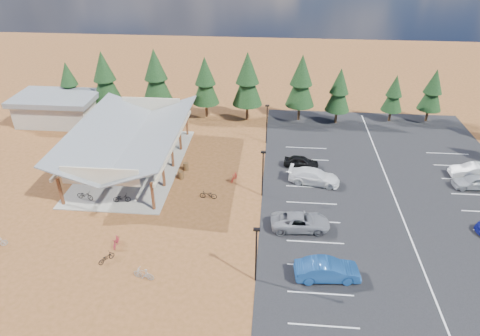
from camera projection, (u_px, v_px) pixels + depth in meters
ground at (211, 204)px, 42.64m from camera, size 140.00×140.00×0.00m
asphalt_lot at (394, 196)px, 43.81m from camera, size 27.00×44.00×0.04m
concrete_pad at (134, 165)px, 49.40m from camera, size 10.60×18.60×0.10m
bike_pavilion at (130, 135)px, 47.49m from camera, size 11.65×19.40×4.97m
outbuilding at (57, 108)px, 58.93m from camera, size 11.00×7.00×3.90m
lamp_post_0 at (256, 251)px, 32.16m from camera, size 0.50×0.25×5.14m
lamp_post_1 at (263, 171)px, 42.48m from camera, size 0.50×0.25×5.14m
lamp_post_2 at (267, 121)px, 52.81m from camera, size 0.50×0.25×5.14m
trash_bin_0 at (181, 175)px, 46.62m from camera, size 0.60×0.60×0.90m
trash_bin_1 at (186, 167)px, 48.22m from camera, size 0.60×0.60×0.90m
pine_0 at (69, 82)px, 60.62m from camera, size 3.22×3.22×7.49m
pine_1 at (104, 77)px, 59.22m from camera, size 3.99×3.99×9.30m
pine_2 at (156, 76)px, 59.07m from camera, size 4.14×4.14×9.64m
pine_3 at (205, 81)px, 58.90m from camera, size 3.73×3.73×8.69m
pine_4 at (247, 79)px, 57.74m from camera, size 4.13×4.13×9.62m
pine_5 at (301, 81)px, 57.71m from camera, size 3.99×3.99×9.30m
pine_6 at (339, 90)px, 57.32m from camera, size 3.34×3.34×7.78m
pine_7 at (394, 93)px, 58.20m from camera, size 2.85×2.85×6.65m
pine_8 at (433, 90)px, 57.83m from camera, size 3.22×3.22×7.50m
bike_0 at (85, 195)px, 42.95m from camera, size 1.91×0.98×0.96m
bike_1 at (111, 168)px, 47.68m from camera, size 1.75×0.55×1.04m
bike_2 at (117, 155)px, 50.23m from camera, size 1.84×0.72×0.95m
bike_3 at (130, 143)px, 53.10m from camera, size 1.55×0.62×0.90m
bike_4 at (122, 198)px, 42.58m from camera, size 1.80×0.86×0.91m
bike_5 at (152, 163)px, 48.68m from camera, size 1.68×0.85×0.97m
bike_6 at (154, 161)px, 49.23m from camera, size 1.61×1.01×0.80m
bike_7 at (156, 139)px, 53.76m from camera, size 1.86×0.90×1.08m
bike_11 at (116, 241)px, 37.00m from camera, size 0.45×1.52×0.91m
bike_12 at (106, 258)px, 35.30m from camera, size 1.30×1.56×0.80m
bike_13 at (144, 274)px, 33.52m from camera, size 1.81×0.84×1.05m
bike_15 at (234, 177)px, 46.23m from camera, size 0.91×1.58×0.92m
bike_16 at (208, 195)px, 43.26m from camera, size 1.80×0.72×0.93m
car_1 at (327, 270)px, 33.39m from camera, size 5.22×2.23×1.67m
car_2 at (300, 222)px, 38.88m from camera, size 5.56×2.88×1.50m
car_3 at (314, 176)px, 45.63m from camera, size 5.72×3.11×1.57m
car_4 at (301, 162)px, 48.62m from camera, size 4.04×1.94×1.33m
car_8 at (474, 182)px, 44.80m from camera, size 4.44×2.02×1.48m
car_9 at (473, 171)px, 46.64m from camera, size 4.75×1.66×1.56m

